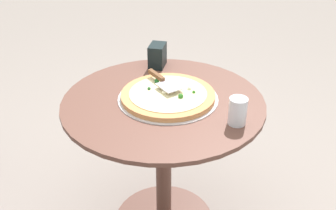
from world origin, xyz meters
name	(u,v)px	position (x,y,z in m)	size (l,w,h in m)	color
patio_table	(163,141)	(0.00, 0.00, 0.49)	(0.84, 0.84, 0.69)	brown
pizza_on_tray	(168,96)	(0.02, 0.01, 0.71)	(0.42, 0.42, 0.04)	silver
pizza_server	(163,80)	(0.00, 0.08, 0.74)	(0.14, 0.21, 0.02)	silver
drinking_cup	(238,111)	(0.26, -0.20, 0.74)	(0.07, 0.07, 0.11)	white
napkin_dispenser	(158,55)	(0.00, 0.34, 0.75)	(0.10, 0.07, 0.11)	black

